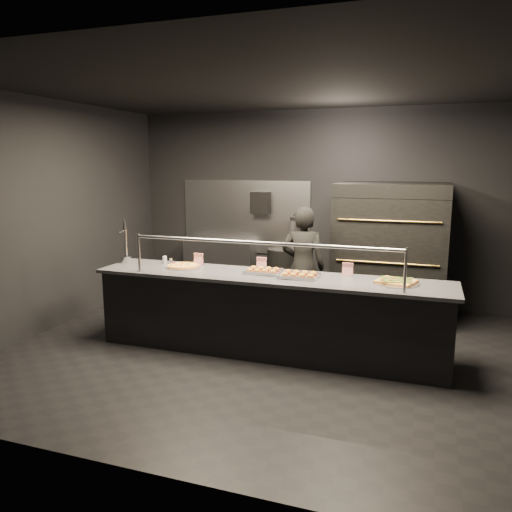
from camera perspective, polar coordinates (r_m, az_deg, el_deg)
name	(u,v)px	position (r m, az deg, el deg)	size (l,w,h in m)	color
room	(268,224)	(5.64, 1.40, 3.62)	(6.04, 6.00, 3.00)	black
service_counter	(268,314)	(5.80, 1.43, -6.61)	(4.10, 0.78, 1.37)	black
pizza_oven	(390,250)	(7.30, 15.08, 0.64)	(1.50, 1.23, 1.91)	black
prep_shelf	(220,267)	(8.46, -4.13, -1.26)	(1.20, 0.35, 0.90)	#99999E
towel_dispenser	(261,203)	(8.12, 0.53, 6.12)	(0.30, 0.20, 0.35)	black
fire_extinguisher	(293,234)	(8.02, 4.28, 2.52)	(0.14, 0.14, 0.51)	#B2B2B7
beer_tap	(126,250)	(6.58, -14.66, 0.67)	(0.15, 0.22, 0.58)	silver
round_pizza	(183,266)	(6.18, -8.36, -1.14)	(0.44, 0.44, 0.03)	silver
slider_tray_a	(263,271)	(5.80, 0.79, -1.71)	(0.43, 0.33, 0.06)	silver
slider_tray_b	(299,275)	(5.59, 4.93, -2.19)	(0.45, 0.35, 0.07)	silver
square_pizza	(396,282)	(5.49, 15.72, -2.87)	(0.48, 0.48, 0.05)	silver
condiment_jar	(167,260)	(6.45, -10.18, -0.46)	(0.14, 0.05, 0.09)	silver
tent_cards	(267,264)	(5.96, 1.24, -0.88)	(1.98, 0.04, 0.15)	white
trash_bin	(283,275)	(8.00, 3.09, -2.14)	(0.51, 0.51, 0.84)	black
worker	(303,267)	(6.68, 5.38, -1.25)	(0.60, 0.39, 1.63)	black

